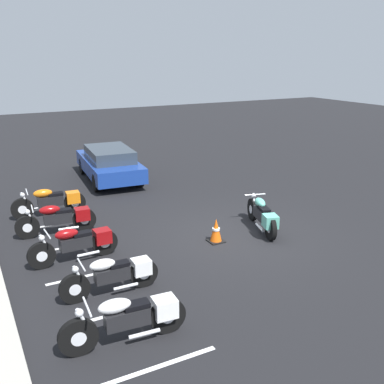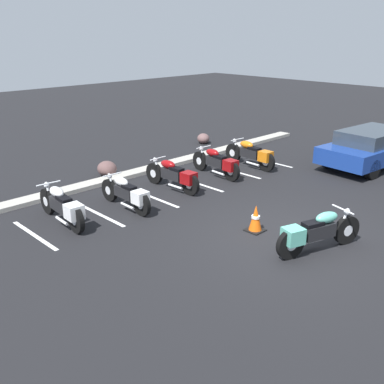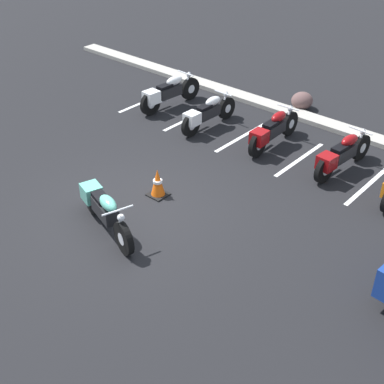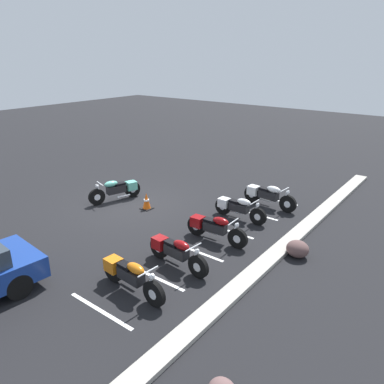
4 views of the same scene
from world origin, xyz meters
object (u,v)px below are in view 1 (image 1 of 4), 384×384
Objects in this scene: parked_bike_1 at (115,274)px; parked_bike_2 at (78,243)px; parked_bike_4 at (53,201)px; car_blue at (109,163)px; traffic_cone at (216,231)px; parked_bike_0 at (131,318)px; parked_bike_3 at (60,218)px; motorcycle_teal_featured at (263,215)px.

parked_bike_2 reaches higher than parked_bike_1.
parked_bike_4 is at bearing -93.91° from parked_bike_2.
parked_bike_4 reaches higher than parked_bike_1.
parked_bike_4 is 4.17m from car_blue.
car_blue is at bearing 4.42° from traffic_cone.
parked_bike_0 reaches higher than parked_bike_1.
parked_bike_3 is at bearing -86.24° from parked_bike_0.
parked_bike_1 is at bearing 95.93° from parked_bike_2.
parked_bike_2 is 7.17m from car_blue.
traffic_cone is at bearing 133.41° from parked_bike_4.
parked_bike_2 is (1.89, 0.27, 0.02)m from parked_bike_1.
parked_bike_1 is at bearing 167.44° from car_blue.
car_blue reaches higher than parked_bike_1.
parked_bike_0 is at bearing 94.88° from parked_bike_3.
parked_bike_2 reaches higher than parked_bike_3.
car_blue reaches higher than parked_bike_4.
car_blue is at bearing -117.01° from parked_bike_3.
parked_bike_0 is 3.58m from parked_bike_2.
parked_bike_0 is 1.03× the size of parked_bike_3.
parked_bike_3 is 1.59m from parked_bike_4.
parked_bike_3 is 0.98× the size of parked_bike_4.
car_blue is at bearing -102.25° from parked_bike_0.
parked_bike_2 is at bearing -86.48° from parked_bike_0.
parked_bike_4 is at bearing 39.60° from traffic_cone.
parked_bike_3 is at bearing 54.67° from traffic_cone.
motorcycle_teal_featured is at bearing -158.73° from car_blue.
parked_bike_1 is at bearing 99.22° from parked_bike_3.
parked_bike_4 is (3.99, 4.89, 0.00)m from motorcycle_teal_featured.
car_blue reaches higher than motorcycle_teal_featured.
traffic_cone is at bearing 109.32° from motorcycle_teal_featured.
traffic_cone is (-0.05, 1.53, -0.16)m from motorcycle_teal_featured.
parked_bike_4 reaches higher than motorcycle_teal_featured.
motorcycle_teal_featured is 5.55m from parked_bike_3.
parked_bike_0 is 10.55m from car_blue.
motorcycle_teal_featured is at bearing 144.53° from parked_bike_4.
parked_bike_1 is at bearing 95.48° from parked_bike_4.
parked_bike_0 is 0.50× the size of car_blue.
parked_bike_1 is at bearing 112.33° from traffic_cone.
motorcycle_teal_featured is 1.02× the size of parked_bike_1.
parked_bike_4 is at bearing -89.31° from parked_bike_3.
parked_bike_2 is 0.49× the size of car_blue.
car_blue is (3.08, -2.80, 0.22)m from parked_bike_4.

